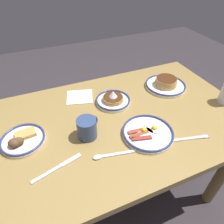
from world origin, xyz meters
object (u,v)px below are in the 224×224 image
at_px(paper_napkin, 80,97).
at_px(butter_knife, 57,168).
at_px(plate_center_pancakes, 22,140).
at_px(fork_near, 190,138).
at_px(coffee_mug, 87,128).
at_px(plate_far_companion, 113,100).
at_px(plate_far_side, 148,133).
at_px(plate_near_main, 166,84).
at_px(tea_spoon, 108,155).

bearing_deg(paper_napkin, butter_knife, 63.63).
distance_m(plate_center_pancakes, fork_near, 0.78).
bearing_deg(coffee_mug, plate_far_companion, -137.55).
distance_m(plate_center_pancakes, plate_far_side, 0.59).
bearing_deg(coffee_mug, fork_near, 154.63).
distance_m(plate_near_main, butter_knife, 0.83).
relative_size(plate_far_companion, fork_near, 1.05).
distance_m(fork_near, tea_spoon, 0.40).
distance_m(plate_far_companion, paper_napkin, 0.21).
distance_m(plate_far_side, paper_napkin, 0.48).
bearing_deg(plate_far_companion, paper_napkin, -37.03).
distance_m(plate_far_side, coffee_mug, 0.29).
distance_m(plate_near_main, plate_far_companion, 0.37).
distance_m(plate_far_companion, tea_spoon, 0.38).
height_order(plate_center_pancakes, butter_knife, plate_center_pancakes).
height_order(plate_center_pancakes, plate_far_companion, plate_far_companion).
bearing_deg(plate_center_pancakes, tea_spoon, 145.90).
bearing_deg(tea_spoon, plate_near_main, -146.20).
xyz_separation_m(plate_near_main, tea_spoon, (0.54, 0.36, -0.02)).
height_order(plate_far_companion, plate_far_side, plate_far_companion).
relative_size(plate_near_main, butter_knife, 1.17).
relative_size(plate_center_pancakes, plate_far_companion, 1.01).
height_order(plate_near_main, paper_napkin, plate_near_main).
bearing_deg(paper_napkin, fork_near, 126.52).
xyz_separation_m(plate_far_companion, coffee_mug, (0.21, 0.19, 0.03)).
bearing_deg(plate_far_side, coffee_mug, -21.49).
bearing_deg(paper_napkin, coffee_mug, 81.41).
bearing_deg(butter_knife, plate_near_main, -155.88).
height_order(plate_near_main, plate_far_companion, plate_far_companion).
xyz_separation_m(paper_napkin, butter_knife, (0.22, 0.44, 0.00)).
xyz_separation_m(paper_napkin, fork_near, (-0.39, 0.53, 0.00)).
bearing_deg(butter_knife, fork_near, 172.32).
xyz_separation_m(plate_near_main, fork_near, (0.15, 0.42, -0.02)).
height_order(plate_near_main, tea_spoon, plate_near_main).
bearing_deg(plate_center_pancakes, coffee_mug, 165.14).
relative_size(plate_far_companion, paper_napkin, 1.34).
bearing_deg(plate_far_companion, plate_near_main, -177.11).
relative_size(fork_near, tea_spoon, 1.03).
relative_size(plate_center_pancakes, fork_near, 1.06).
bearing_deg(coffee_mug, plate_center_pancakes, -14.86).
bearing_deg(plate_near_main, plate_far_companion, 2.89).
bearing_deg(tea_spoon, coffee_mug, -73.91).
relative_size(coffee_mug, fork_near, 0.61).
relative_size(coffee_mug, paper_napkin, 0.77).
height_order(butter_knife, tea_spoon, tea_spoon).
bearing_deg(tea_spoon, plate_far_side, -168.67).
height_order(plate_far_side, tea_spoon, plate_far_side).
relative_size(plate_center_pancakes, butter_knife, 0.93).
bearing_deg(coffee_mug, tea_spoon, 106.09).
bearing_deg(butter_knife, plate_far_side, -177.27).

